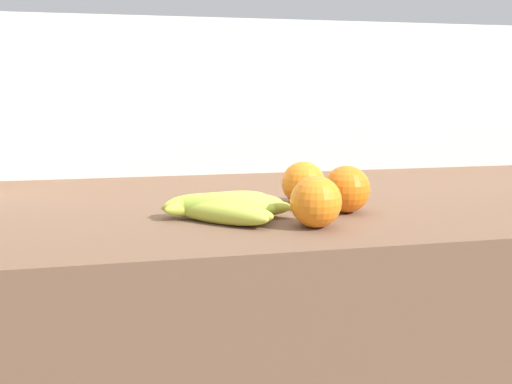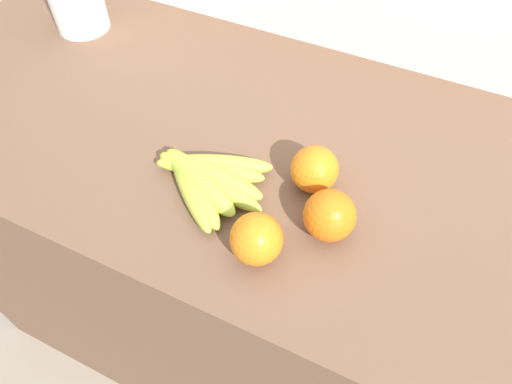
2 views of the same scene
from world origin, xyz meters
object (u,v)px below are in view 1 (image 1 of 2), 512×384
orange_back_left (346,189)px  banana_bunch (221,207)px  orange_center (303,183)px  orange_far_right (316,202)px

orange_back_left → banana_bunch: bearing=-179.4°
orange_center → orange_far_right: bearing=-99.8°
orange_center → orange_back_left: bearing=-55.1°
banana_bunch → orange_center: size_ratio=2.73×
banana_bunch → orange_back_left: 0.21m
orange_center → orange_back_left: (0.05, -0.07, 0.00)m
banana_bunch → orange_back_left: bearing=0.6°
orange_far_right → orange_back_left: size_ratio=0.98×
orange_center → orange_far_right: same height
orange_far_right → orange_back_left: orange_back_left is taller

